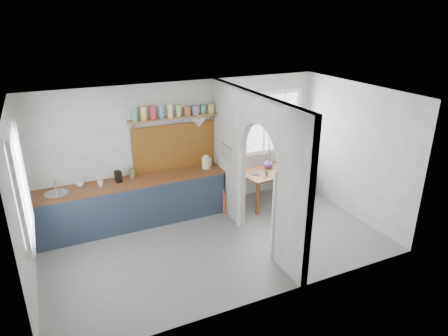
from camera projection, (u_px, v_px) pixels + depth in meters
name	position (u px, v px, depth m)	size (l,w,h in m)	color
floor	(217.00, 244.00, 7.01)	(5.80, 3.20, 0.01)	gray
ceiling	(216.00, 97.00, 6.06)	(5.80, 3.20, 0.01)	silver
walls	(217.00, 175.00, 6.53)	(5.81, 3.21, 2.60)	silver
partition	(253.00, 159.00, 6.80)	(0.12, 3.20, 2.60)	silver
kitchen_window	(19.00, 186.00, 5.28)	(0.10, 1.16, 1.50)	white
nook_window	(264.00, 123.00, 8.45)	(1.76, 0.10, 1.30)	white
counter	(134.00, 202.00, 7.52)	(3.50, 0.60, 0.90)	brown
sink	(56.00, 194.00, 6.83)	(0.40, 0.40, 0.02)	#BBBCBE
backsplash	(174.00, 147.00, 7.77)	(1.65, 0.03, 0.90)	brown
shelf	(174.00, 114.00, 7.45)	(1.75, 0.20, 0.21)	olive
pendant_lamp	(199.00, 123.00, 7.35)	(0.26, 0.26, 0.16)	silver
utensil_rail	(227.00, 146.00, 7.48)	(0.02, 0.02, 0.50)	#BBBCBE
dining_table	(267.00, 187.00, 8.42)	(1.13, 0.76, 0.71)	brown
chair_left	(231.00, 191.00, 8.09)	(0.38, 0.38, 0.83)	white
chair_right	(300.00, 172.00, 8.81)	(0.45, 0.45, 0.99)	white
kettle	(206.00, 162.00, 7.88)	(0.22, 0.17, 0.26)	white
mug_a	(100.00, 184.00, 7.09)	(0.11, 0.11, 0.10)	silver
mug_b	(80.00, 184.00, 7.08)	(0.13, 0.13, 0.10)	silver
knife_block	(118.00, 177.00, 7.25)	(0.10, 0.14, 0.21)	black
jar	(132.00, 173.00, 7.45)	(0.11, 0.11, 0.17)	olive
towel_magenta	(223.00, 201.00, 7.97)	(0.02, 0.03, 0.51)	#DD3A8E
towel_orange	(225.00, 203.00, 7.93)	(0.02, 0.03, 0.48)	orange
bowl	(284.00, 169.00, 8.29)	(0.26, 0.26, 0.06)	white
table_cup	(267.00, 173.00, 8.10)	(0.10, 0.10, 0.09)	#559450
plate	(255.00, 173.00, 8.16)	(0.20, 0.20, 0.02)	#2E2A2A
vase	(268.00, 163.00, 8.42)	(0.21, 0.21, 0.22)	#623C77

